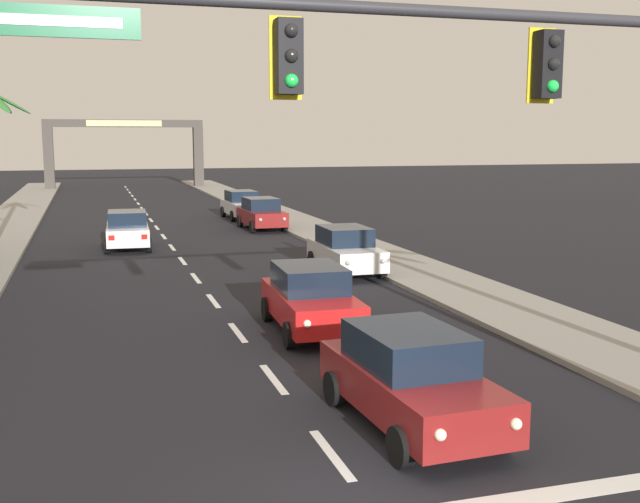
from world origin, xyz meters
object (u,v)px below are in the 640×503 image
(traffic_signal_mast, at_px, (556,113))
(sedan_parked_nearest_kerb, at_px, (242,204))
(sedan_lead_at_stop_bar, at_px, (410,378))
(sedan_parked_mid_kerb, at_px, (261,213))
(town_gateway_arch, at_px, (125,144))
(sedan_oncoming_far, at_px, (127,230))
(sedan_third_in_queue, at_px, (310,298))
(sedan_parked_far_kerb, at_px, (345,250))

(traffic_signal_mast, xyz_separation_m, sedan_parked_nearest_kerb, (2.43, 35.82, -4.38))
(sedan_lead_at_stop_bar, bearing_deg, traffic_signal_mast, -58.79)
(sedan_parked_nearest_kerb, height_order, sedan_parked_mid_kerb, same)
(sedan_parked_mid_kerb, distance_m, town_gateway_arch, 35.74)
(sedan_oncoming_far, xyz_separation_m, sedan_parked_mid_kerb, (7.18, 5.25, 0.00))
(sedan_third_in_queue, xyz_separation_m, sedan_oncoming_far, (-3.71, 16.18, 0.00))
(sedan_third_in_queue, relative_size, sedan_parked_far_kerb, 1.01)
(sedan_parked_mid_kerb, distance_m, sedan_parked_far_kerb, 13.75)
(sedan_parked_mid_kerb, relative_size, town_gateway_arch, 0.31)
(sedan_third_in_queue, distance_m, sedan_parked_mid_kerb, 21.71)
(sedan_parked_mid_kerb, bearing_deg, sedan_lead_at_stop_bar, -97.37)
(traffic_signal_mast, bearing_deg, town_gateway_arch, 92.53)
(sedan_third_in_queue, distance_m, sedan_oncoming_far, 16.60)
(sedan_oncoming_far, bearing_deg, town_gateway_arch, 87.32)
(sedan_lead_at_stop_bar, distance_m, town_gateway_arch, 63.42)
(traffic_signal_mast, height_order, sedan_parked_nearest_kerb, traffic_signal_mast)
(sedan_lead_at_stop_bar, distance_m, sedan_parked_nearest_kerb, 33.97)
(sedan_parked_mid_kerb, height_order, town_gateway_arch, town_gateway_arch)
(sedan_lead_at_stop_bar, height_order, sedan_parked_far_kerb, same)
(traffic_signal_mast, distance_m, town_gateway_arch, 65.43)
(sedan_third_in_queue, distance_m, sedan_parked_far_kerb, 8.45)
(sedan_parked_far_kerb, bearing_deg, sedan_lead_at_stop_bar, -104.41)
(traffic_signal_mast, bearing_deg, sedan_parked_far_kerb, 81.51)
(traffic_signal_mast, relative_size, sedan_lead_at_stop_bar, 2.53)
(traffic_signal_mast, bearing_deg, sedan_third_in_queue, 97.02)
(sedan_parked_mid_kerb, bearing_deg, sedan_third_in_queue, -99.20)
(sedan_third_in_queue, distance_m, sedan_parked_nearest_kerb, 27.31)
(sedan_lead_at_stop_bar, xyz_separation_m, sedan_oncoming_far, (-3.54, 22.87, 0.00))
(traffic_signal_mast, distance_m, sedan_oncoming_far, 25.75)
(traffic_signal_mast, bearing_deg, sedan_parked_nearest_kerb, 86.13)
(sedan_parked_nearest_kerb, bearing_deg, sedan_lead_at_stop_bar, -96.20)
(sedan_lead_at_stop_bar, xyz_separation_m, sedan_parked_mid_kerb, (3.64, 28.12, 0.00))
(sedan_third_in_queue, xyz_separation_m, sedan_parked_far_kerb, (3.53, 7.68, 0.00))
(sedan_lead_at_stop_bar, xyz_separation_m, sedan_parked_far_kerb, (3.69, 14.37, 0.00))
(sedan_lead_at_stop_bar, xyz_separation_m, sedan_third_in_queue, (0.16, 6.69, 0.00))
(sedan_third_in_queue, bearing_deg, town_gateway_arch, 91.83)
(sedan_lead_at_stop_bar, height_order, sedan_parked_mid_kerb, same)
(sedan_lead_at_stop_bar, height_order, town_gateway_arch, town_gateway_arch)
(traffic_signal_mast, xyz_separation_m, sedan_third_in_queue, (-1.08, 8.74, -4.38))
(sedan_parked_nearest_kerb, xyz_separation_m, sedan_parked_far_kerb, (0.02, -19.41, 0.00))
(sedan_parked_nearest_kerb, height_order, sedan_parked_far_kerb, same)
(traffic_signal_mast, distance_m, sedan_third_in_queue, 9.83)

